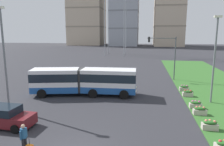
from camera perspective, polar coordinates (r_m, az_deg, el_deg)
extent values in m
cube|color=white|center=(24.10, -0.82, -1.98)|extent=(6.06, 2.66, 2.55)
cube|color=#1E519E|center=(24.32, -0.81, -4.10)|extent=(6.09, 2.68, 0.70)
cube|color=#19232D|center=(24.01, -0.82, -0.99)|extent=(6.11, 2.70, 0.90)
cube|color=white|center=(25.12, -14.80, -1.81)|extent=(5.61, 3.53, 2.55)
cube|color=#1E519E|center=(25.33, -14.70, -3.86)|extent=(5.63, 3.55, 0.70)
cube|color=#19232D|center=(25.03, -14.85, -0.86)|extent=(5.65, 3.58, 0.90)
cylinder|color=#383838|center=(24.69, -7.73, -1.77)|extent=(2.40, 2.40, 2.45)
cylinder|color=black|center=(25.42, 3.61, -4.17)|extent=(1.01, 0.31, 1.00)
cylinder|color=black|center=(23.02, 3.22, -5.75)|extent=(1.01, 0.31, 1.00)
cylinder|color=black|center=(25.85, -3.95, -3.92)|extent=(1.01, 0.31, 1.00)
cylinder|color=black|center=(23.49, -5.12, -5.44)|extent=(1.01, 0.31, 1.00)
cylinder|color=black|center=(26.87, -16.88, -3.80)|extent=(1.04, 0.48, 1.00)
cylinder|color=black|center=(24.53, -18.23, -5.25)|extent=(1.04, 0.48, 1.00)
sphere|color=#F9EFC6|center=(24.97, 6.37, -3.78)|extent=(0.24, 0.24, 0.24)
sphere|color=#F9EFC6|center=(23.23, 6.30, -4.88)|extent=(0.24, 0.24, 0.24)
cube|color=#19234C|center=(31.82, -9.48, -1.12)|extent=(4.45, 1.92, 0.80)
cube|color=black|center=(31.74, -9.77, 0.13)|extent=(2.42, 1.75, 0.60)
cylinder|color=black|center=(32.25, -6.41, -1.36)|extent=(0.65, 0.24, 0.64)
cylinder|color=black|center=(30.57, -7.38, -2.04)|extent=(0.65, 0.24, 0.64)
cylinder|color=black|center=(33.22, -11.38, -1.14)|extent=(0.65, 0.24, 0.64)
cylinder|color=black|center=(31.60, -12.57, -1.80)|extent=(0.65, 0.24, 0.64)
cube|color=maroon|center=(18.46, -26.59, -10.87)|extent=(4.50, 2.06, 0.80)
cube|color=black|center=(18.32, -27.15, -8.75)|extent=(2.47, 1.82, 0.60)
cylinder|color=black|center=(18.37, -21.02, -11.40)|extent=(0.65, 0.26, 0.64)
cylinder|color=black|center=(17.02, -24.39, -13.44)|extent=(0.65, 0.26, 0.64)
cylinder|color=black|center=(14.46, -22.01, -17.10)|extent=(0.16, 0.16, 0.90)
cylinder|color=black|center=(14.33, -22.57, -17.41)|extent=(0.16, 0.16, 0.90)
cylinder|color=#23517A|center=(14.07, -22.51, -14.54)|extent=(0.36, 0.36, 0.60)
sphere|color=tan|center=(13.90, -22.64, -12.97)|extent=(0.24, 0.24, 0.24)
cylinder|color=#23517A|center=(14.25, -21.83, -14.39)|extent=(0.10, 0.10, 0.55)
cylinder|color=#23517A|center=(13.94, -23.17, -15.07)|extent=(0.10, 0.10, 0.55)
cylinder|color=black|center=(13.87, -21.17, -16.65)|extent=(0.03, 0.03, 0.40)
sphere|color=red|center=(14.68, 26.85, -15.89)|extent=(0.20, 0.20, 0.20)
cube|color=#B7AD9E|center=(17.53, 24.58, -12.82)|extent=(1.10, 0.56, 0.44)
ellipsoid|color=#2D6B28|center=(17.41, 24.66, -11.85)|extent=(0.99, 0.50, 0.28)
sphere|color=#EF7566|center=(17.30, 23.78, -11.57)|extent=(0.20, 0.20, 0.20)
sphere|color=#EF7566|center=(17.45, 24.61, -11.45)|extent=(0.20, 0.20, 0.20)
sphere|color=#EF7566|center=(17.40, 25.64, -11.59)|extent=(0.20, 0.20, 0.20)
cube|color=#B7AD9E|center=(20.17, 22.32, -9.57)|extent=(1.10, 0.56, 0.44)
ellipsoid|color=#2D6B28|center=(20.07, 22.39, -8.71)|extent=(0.99, 0.50, 0.28)
sphere|color=#EF7566|center=(19.97, 21.62, -8.44)|extent=(0.20, 0.20, 0.20)
sphere|color=#EF7566|center=(20.11, 22.36, -8.37)|extent=(0.20, 0.20, 0.20)
sphere|color=#EF7566|center=(20.05, 23.23, -8.49)|extent=(0.20, 0.20, 0.20)
cube|color=#B7AD9E|center=(21.65, 21.34, -8.12)|extent=(1.10, 0.56, 0.44)
ellipsoid|color=#2D6B28|center=(21.55, 21.40, -7.31)|extent=(0.99, 0.50, 0.28)
sphere|color=#D14C99|center=(21.46, 20.68, -7.06)|extent=(0.20, 0.20, 0.20)
sphere|color=#D14C99|center=(21.60, 21.37, -7.00)|extent=(0.20, 0.20, 0.20)
sphere|color=#D14C99|center=(21.53, 22.18, -7.11)|extent=(0.20, 0.20, 0.20)
cube|color=#B7AD9E|center=(25.22, 19.49, -5.37)|extent=(1.10, 0.56, 0.44)
ellipsoid|color=#2D6B28|center=(25.14, 19.54, -4.67)|extent=(0.99, 0.50, 0.28)
sphere|color=red|center=(25.06, 18.92, -4.44)|extent=(0.20, 0.20, 0.20)
sphere|color=red|center=(25.19, 19.52, -4.40)|extent=(0.20, 0.20, 0.20)
sphere|color=red|center=(25.11, 20.20, -4.49)|extent=(0.20, 0.20, 0.20)
cube|color=#B7AD9E|center=(27.37, 18.63, -4.08)|extent=(1.10, 0.56, 0.44)
ellipsoid|color=#2D6B28|center=(27.29, 18.67, -3.43)|extent=(0.99, 0.50, 0.28)
sphere|color=#D14C99|center=(27.22, 18.10, -3.21)|extent=(0.20, 0.20, 0.20)
sphere|color=#D14C99|center=(27.35, 18.65, -3.18)|extent=(0.20, 0.20, 0.20)
sphere|color=#D14C99|center=(27.26, 19.28, -3.26)|extent=(0.20, 0.20, 0.20)
cylinder|color=#474C51|center=(32.99, 16.40, 3.64)|extent=(0.16, 0.16, 6.42)
cylinder|color=#474C51|center=(32.56, 13.01, 9.03)|extent=(4.15, 0.10, 0.10)
cube|color=black|center=(32.49, 9.84, 8.78)|extent=(0.28, 0.28, 0.80)
sphere|color=red|center=(32.48, 9.86, 9.22)|extent=(0.16, 0.16, 0.16)
sphere|color=yellow|center=(32.49, 9.84, 8.77)|extent=(0.16, 0.16, 0.16)
sphere|color=green|center=(32.50, 9.83, 8.31)|extent=(0.16, 0.16, 0.16)
cylinder|color=slate|center=(21.38, -26.64, 2.84)|extent=(0.18, 0.18, 9.02)
cube|color=white|center=(21.34, -27.71, 15.18)|extent=(0.70, 0.28, 0.20)
cylinder|color=slate|center=(23.18, 25.53, 2.70)|extent=(0.18, 0.18, 8.41)
cube|color=white|center=(23.06, 26.41, 13.34)|extent=(0.70, 0.28, 0.20)
cube|color=#C6B299|center=(129.80, -6.71, 16.35)|extent=(18.95, 19.81, 39.98)
cube|color=gray|center=(129.19, -6.61, 12.09)|extent=(19.15, 20.01, 0.70)
cube|color=gray|center=(129.83, -6.71, 16.50)|extent=(19.15, 20.01, 0.70)
cube|color=#9EA3AD|center=(120.91, 3.44, 17.89)|extent=(14.72, 17.94, 44.45)
cube|color=gray|center=(119.97, 3.37, 11.72)|extent=(14.92, 18.14, 0.70)
cube|color=gray|center=(120.46, 3.41, 15.95)|extent=(14.92, 18.14, 0.70)
cube|color=gray|center=(121.42, 14.73, 11.91)|extent=(15.14, 20.03, 0.70)
cube|color=gray|center=(122.10, 14.96, 16.59)|extent=(15.14, 20.03, 0.70)
cylinder|color=gray|center=(74.24, -1.08, 18.95)|extent=(0.24, 0.24, 35.39)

